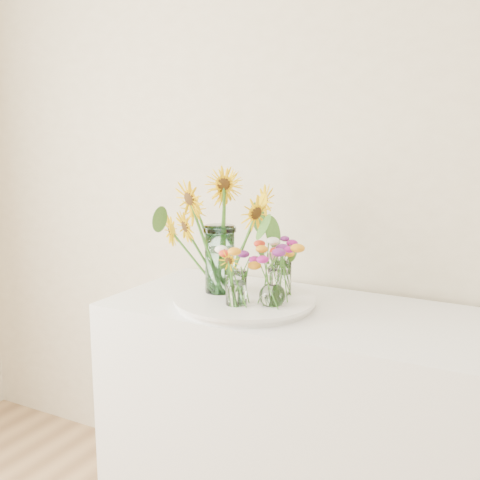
{
  "coord_description": "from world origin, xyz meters",
  "views": [
    {
      "loc": [
        0.63,
        0.15,
        1.5
      ],
      "look_at": [
        -0.3,
        1.87,
        1.12
      ],
      "focal_mm": 45.0,
      "sensor_mm": 36.0,
      "label": 1
    }
  ],
  "objects_px": {
    "mason_jar": "(220,260)",
    "small_vase_c": "(281,278)",
    "small_vase_a": "(236,288)",
    "tray": "(245,303)",
    "small_vase_b": "(273,288)",
    "counter": "(311,436)"
  },
  "relations": [
    {
      "from": "tray",
      "to": "small_vase_a",
      "type": "relative_size",
      "value": 3.86
    },
    {
      "from": "small_vase_a",
      "to": "counter",
      "type": "bearing_deg",
      "value": 35.22
    },
    {
      "from": "mason_jar",
      "to": "small_vase_b",
      "type": "height_order",
      "value": "mason_jar"
    },
    {
      "from": "mason_jar",
      "to": "small_vase_a",
      "type": "xyz_separation_m",
      "value": [
        0.12,
        -0.11,
        -0.06
      ]
    },
    {
      "from": "mason_jar",
      "to": "small_vase_c",
      "type": "xyz_separation_m",
      "value": [
        0.2,
        0.08,
        -0.06
      ]
    },
    {
      "from": "mason_jar",
      "to": "small_vase_b",
      "type": "xyz_separation_m",
      "value": [
        0.23,
        -0.05,
        -0.06
      ]
    },
    {
      "from": "tray",
      "to": "small_vase_a",
      "type": "xyz_separation_m",
      "value": [
        0.01,
        -0.08,
        0.07
      ]
    },
    {
      "from": "small_vase_c",
      "to": "tray",
      "type": "bearing_deg",
      "value": -129.58
    },
    {
      "from": "small_vase_a",
      "to": "tray",
      "type": "bearing_deg",
      "value": 98.8
    },
    {
      "from": "mason_jar",
      "to": "small_vase_a",
      "type": "height_order",
      "value": "mason_jar"
    },
    {
      "from": "tray",
      "to": "small_vase_b",
      "type": "xyz_separation_m",
      "value": [
        0.12,
        -0.03,
        0.08
      ]
    },
    {
      "from": "small_vase_a",
      "to": "small_vase_b",
      "type": "height_order",
      "value": "small_vase_b"
    },
    {
      "from": "mason_jar",
      "to": "small_vase_c",
      "type": "distance_m",
      "value": 0.22
    },
    {
      "from": "tray",
      "to": "small_vase_a",
      "type": "bearing_deg",
      "value": -81.2
    },
    {
      "from": "counter",
      "to": "tray",
      "type": "relative_size",
      "value": 3.1
    },
    {
      "from": "small_vase_a",
      "to": "small_vase_c",
      "type": "bearing_deg",
      "value": 68.4
    },
    {
      "from": "counter",
      "to": "small_vase_a",
      "type": "bearing_deg",
      "value": -144.78
    },
    {
      "from": "tray",
      "to": "mason_jar",
      "type": "relative_size",
      "value": 1.89
    },
    {
      "from": "tray",
      "to": "small_vase_b",
      "type": "relative_size",
      "value": 3.58
    },
    {
      "from": "tray",
      "to": "small_vase_c",
      "type": "height_order",
      "value": "small_vase_c"
    },
    {
      "from": "tray",
      "to": "small_vase_c",
      "type": "bearing_deg",
      "value": 50.42
    },
    {
      "from": "counter",
      "to": "mason_jar",
      "type": "bearing_deg",
      "value": -172.55
    }
  ]
}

